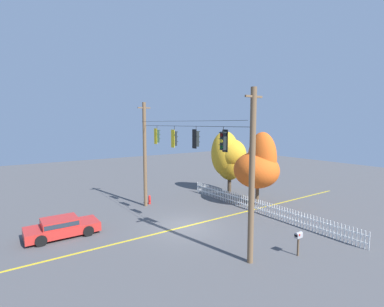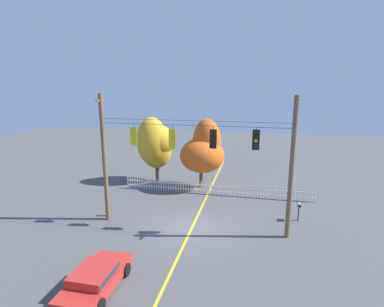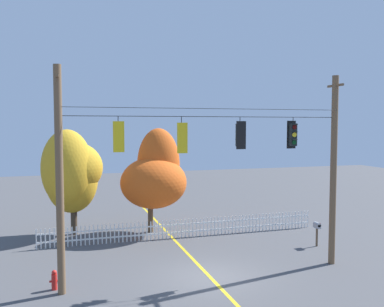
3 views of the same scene
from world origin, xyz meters
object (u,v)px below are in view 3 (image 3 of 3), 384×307
at_px(traffic_signal_northbound_primary, 118,137).
at_px(traffic_signal_northbound_secondary, 240,135).
at_px(autumn_maple_near_fence, 71,172).
at_px(roadside_mailbox, 317,227).
at_px(autumn_maple_mid, 155,177).
at_px(traffic_signal_westbound_side, 182,138).
at_px(fire_hydrant, 54,280).
at_px(traffic_signal_southbound_primary, 293,135).

height_order(traffic_signal_northbound_primary, traffic_signal_northbound_secondary, same).
xyz_separation_m(autumn_maple_near_fence, roadside_mailbox, (12.41, -6.21, -2.67)).
bearing_deg(autumn_maple_mid, traffic_signal_northbound_secondary, -75.79).
height_order(traffic_signal_westbound_side, autumn_maple_near_fence, traffic_signal_westbound_side).
xyz_separation_m(traffic_signal_westbound_side, autumn_maple_mid, (0.58, 7.87, -2.54)).
distance_m(traffic_signal_westbound_side, autumn_maple_mid, 8.29).
distance_m(traffic_signal_northbound_primary, fire_hydrant, 6.15).
distance_m(traffic_signal_southbound_primary, autumn_maple_near_fence, 13.03).
relative_size(traffic_signal_southbound_primary, autumn_maple_near_fence, 0.22).
bearing_deg(autumn_maple_mid, traffic_signal_southbound_primary, -60.06).
bearing_deg(traffic_signal_westbound_side, autumn_maple_mid, 85.82).
relative_size(traffic_signal_westbound_side, traffic_signal_southbound_primary, 1.07).
distance_m(autumn_maple_near_fence, roadside_mailbox, 14.13).
xyz_separation_m(traffic_signal_westbound_side, fire_hydrant, (-5.03, 0.51, -5.53)).
bearing_deg(roadside_mailbox, autumn_maple_near_fence, 153.42).
xyz_separation_m(traffic_signal_southbound_primary, roadside_mailbox, (3.08, 2.59, -4.96)).
distance_m(traffic_signal_westbound_side, traffic_signal_southbound_primary, 5.10).
xyz_separation_m(autumn_maple_mid, fire_hydrant, (-5.61, -7.37, -2.99)).
bearing_deg(traffic_signal_southbound_primary, autumn_maple_mid, 119.94).
height_order(traffic_signal_northbound_primary, fire_hydrant, traffic_signal_northbound_primary).
bearing_deg(traffic_signal_northbound_secondary, traffic_signal_westbound_side, -179.99).
bearing_deg(traffic_signal_northbound_secondary, traffic_signal_southbound_primary, 0.44).
height_order(traffic_signal_southbound_primary, fire_hydrant, traffic_signal_southbound_primary).
height_order(traffic_signal_northbound_secondary, autumn_maple_near_fence, traffic_signal_northbound_secondary).
bearing_deg(autumn_maple_near_fence, traffic_signal_westbound_side, -64.35).
bearing_deg(autumn_maple_near_fence, autumn_maple_mid, -11.11).
relative_size(traffic_signal_northbound_primary, autumn_maple_mid, 0.22).
xyz_separation_m(traffic_signal_westbound_side, traffic_signal_northbound_secondary, (2.57, 0.00, 0.09)).
bearing_deg(traffic_signal_southbound_primary, autumn_maple_near_fence, 136.69).
bearing_deg(traffic_signal_northbound_secondary, fire_hydrant, 176.19).
relative_size(fire_hydrant, roadside_mailbox, 0.60).
xyz_separation_m(traffic_signal_westbound_side, roadside_mailbox, (8.18, 2.61, -4.87)).
height_order(traffic_signal_southbound_primary, roadside_mailbox, traffic_signal_southbound_primary).
xyz_separation_m(traffic_signal_northbound_secondary, autumn_maple_near_fence, (-6.80, 8.82, -2.29)).
bearing_deg(fire_hydrant, traffic_signal_northbound_primary, -11.49).
relative_size(traffic_signal_westbound_side, traffic_signal_northbound_secondary, 1.09).
bearing_deg(roadside_mailbox, autumn_maple_mid, 145.29).
distance_m(traffic_signal_southbound_primary, fire_hydrant, 11.60).
relative_size(traffic_signal_southbound_primary, roadside_mailbox, 1.07).
bearing_deg(traffic_signal_westbound_side, traffic_signal_southbound_primary, 0.22).
relative_size(traffic_signal_northbound_primary, traffic_signal_southbound_primary, 1.00).
relative_size(traffic_signal_northbound_primary, fire_hydrant, 1.78).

